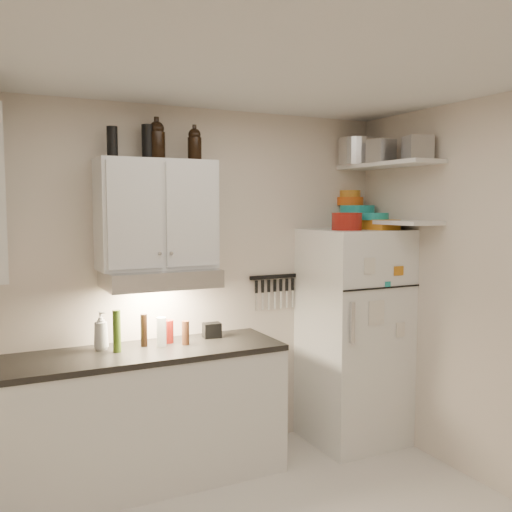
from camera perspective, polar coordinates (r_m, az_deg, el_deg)
name	(u,v)px	position (r m, az deg, el deg)	size (l,w,h in m)	color
ceiling	(292,58)	(2.97, 3.64, 19.17)	(3.20, 3.00, 0.02)	silver
back_wall	(190,284)	(4.29, -6.64, -2.82)	(3.20, 0.02, 2.60)	beige
right_wall	(510,298)	(3.98, 24.03, -3.83)	(0.02, 3.00, 2.60)	beige
base_cabinet	(129,422)	(4.06, -12.56, -15.90)	(2.10, 0.60, 0.88)	white
countertop	(128,355)	(3.92, -12.69, -9.61)	(2.10, 0.62, 0.04)	black
upper_cabinet	(157,214)	(4.00, -9.92, 4.11)	(0.80, 0.33, 0.75)	white
range_hood	(160,278)	(3.96, -9.55, -2.20)	(0.76, 0.46, 0.12)	silver
fridge	(353,336)	(4.65, 9.72, -7.87)	(0.70, 0.68, 1.70)	white
shelf_hi	(388,165)	(4.57, 13.04, 8.87)	(0.30, 0.95, 0.03)	white
shelf_lo	(387,222)	(4.56, 12.93, 3.35)	(0.30, 0.95, 0.03)	white
knife_strip	(274,277)	(4.55, 1.78, -2.08)	(0.42, 0.02, 0.03)	black
dutch_oven	(347,221)	(4.39, 9.07, 3.44)	(0.23, 0.23, 0.13)	maroon
book_stack	(381,225)	(4.52, 12.40, 3.08)	(0.19, 0.23, 0.08)	orange
spice_jar	(355,222)	(4.50, 9.84, 3.32)	(0.07, 0.07, 0.11)	silver
stock_pot	(357,152)	(4.79, 10.06, 10.23)	(0.30, 0.30, 0.22)	silver
tin_a	(381,151)	(4.52, 12.41, 10.22)	(0.17, 0.16, 0.17)	#AAAAAD
tin_b	(418,148)	(4.39, 15.86, 10.33)	(0.18, 0.18, 0.18)	#AAAAAD
bowl_teal	(357,212)	(4.83, 10.09, 4.34)	(0.29, 0.29, 0.11)	teal
bowl_orange	(350,201)	(4.89, 9.36, 5.43)	(0.23, 0.23, 0.07)	#E05915
bowl_yellow	(350,194)	(4.90, 9.37, 6.16)	(0.18, 0.18, 0.06)	orange
plates	(375,216)	(4.57, 11.77, 3.90)	(0.22, 0.22, 0.05)	teal
growler_a	(157,140)	(4.06, -9.89, 11.35)	(0.11, 0.11, 0.27)	black
growler_b	(195,144)	(4.10, -6.16, 11.06)	(0.10, 0.10, 0.23)	black
thermos_a	(148,142)	(4.04, -10.78, 11.12)	(0.08, 0.08, 0.24)	black
thermos_b	(112,142)	(3.96, -14.18, 10.97)	(0.07, 0.07, 0.21)	black
soap_bottle	(101,328)	(3.99, -15.25, -7.00)	(0.11, 0.11, 0.29)	white
pepper_mill	(186,333)	(4.03, -7.06, -7.63)	(0.05, 0.05, 0.17)	#5B321B
oil_bottle	(117,331)	(3.90, -13.75, -7.31)	(0.05, 0.05, 0.28)	#45691A
vinegar_bottle	(144,330)	(4.02, -11.15, -7.30)	(0.05, 0.05, 0.22)	black
clear_bottle	(161,332)	(4.01, -9.44, -7.48)	(0.07, 0.07, 0.20)	silver
red_jar	(168,331)	(4.10, -8.80, -7.47)	(0.08, 0.08, 0.16)	maroon
caddy	(212,330)	(4.23, -4.43, -7.41)	(0.13, 0.09, 0.11)	black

